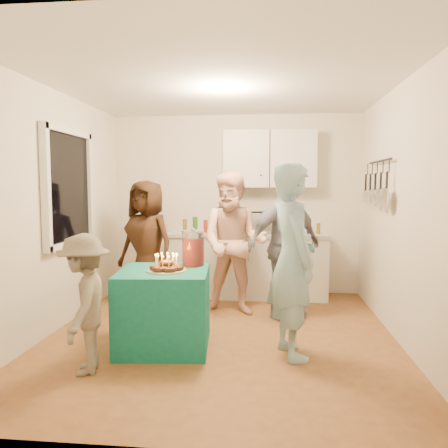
# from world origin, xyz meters

# --- Properties ---
(floor) EXTENTS (4.00, 4.00, 0.00)m
(floor) POSITION_xyz_m (0.00, 0.00, 0.00)
(floor) COLOR brown
(floor) RESTS_ON ground
(ceiling) EXTENTS (4.00, 4.00, 0.00)m
(ceiling) POSITION_xyz_m (0.00, 0.00, 2.60)
(ceiling) COLOR white
(ceiling) RESTS_ON floor
(back_wall) EXTENTS (3.60, 3.60, 0.00)m
(back_wall) POSITION_xyz_m (0.00, 2.00, 1.30)
(back_wall) COLOR silver
(back_wall) RESTS_ON floor
(left_wall) EXTENTS (4.00, 4.00, 0.00)m
(left_wall) POSITION_xyz_m (-1.80, 0.00, 1.30)
(left_wall) COLOR silver
(left_wall) RESTS_ON floor
(right_wall) EXTENTS (4.00, 4.00, 0.00)m
(right_wall) POSITION_xyz_m (1.80, 0.00, 1.30)
(right_wall) COLOR silver
(right_wall) RESTS_ON floor
(window_night) EXTENTS (0.04, 1.00, 1.20)m
(window_night) POSITION_xyz_m (-1.77, 0.30, 1.55)
(window_night) COLOR black
(window_night) RESTS_ON left_wall
(counter) EXTENTS (2.20, 0.58, 0.86)m
(counter) POSITION_xyz_m (0.20, 1.70, 0.43)
(counter) COLOR white
(counter) RESTS_ON floor
(countertop) EXTENTS (2.24, 0.62, 0.05)m
(countertop) POSITION_xyz_m (0.20, 1.70, 0.89)
(countertop) COLOR beige
(countertop) RESTS_ON counter
(upper_cabinet) EXTENTS (1.30, 0.30, 0.80)m
(upper_cabinet) POSITION_xyz_m (0.50, 1.85, 1.95)
(upper_cabinet) COLOR white
(upper_cabinet) RESTS_ON back_wall
(pot_rack) EXTENTS (0.12, 1.00, 0.60)m
(pot_rack) POSITION_xyz_m (1.72, 0.70, 1.60)
(pot_rack) COLOR black
(pot_rack) RESTS_ON right_wall
(microwave) EXTENTS (0.54, 0.38, 0.29)m
(microwave) POSITION_xyz_m (0.21, 1.70, 1.06)
(microwave) COLOR white
(microwave) RESTS_ON countertop
(party_table) EXTENTS (0.93, 0.93, 0.76)m
(party_table) POSITION_xyz_m (-0.51, -0.36, 0.38)
(party_table) COLOR #106B5B
(party_table) RESTS_ON floor
(donut_cake) EXTENTS (0.38, 0.38, 0.18)m
(donut_cake) POSITION_xyz_m (-0.47, -0.42, 0.85)
(donut_cake) COLOR #381C0C
(donut_cake) RESTS_ON party_table
(punch_jar) EXTENTS (0.22, 0.22, 0.34)m
(punch_jar) POSITION_xyz_m (-0.27, -0.09, 0.93)
(punch_jar) COLOR red
(punch_jar) RESTS_ON party_table
(man_birthday) EXTENTS (0.60, 0.75, 1.79)m
(man_birthday) POSITION_xyz_m (0.71, -0.45, 0.89)
(man_birthday) COLOR #91BFD2
(man_birthday) RESTS_ON floor
(woman_back_left) EXTENTS (0.95, 0.80, 1.64)m
(woman_back_left) POSITION_xyz_m (-1.08, 1.04, 0.82)
(woman_back_left) COLOR #4E2C16
(woman_back_left) RESTS_ON floor
(woman_back_center) EXTENTS (0.93, 0.76, 1.75)m
(woman_back_center) POSITION_xyz_m (0.07, 0.82, 0.87)
(woman_back_center) COLOR #F89F81
(woman_back_center) RESTS_ON floor
(woman_back_right) EXTENTS (1.08, 0.95, 1.75)m
(woman_back_right) POSITION_xyz_m (0.69, 0.74, 0.88)
(woman_back_right) COLOR #101736
(woman_back_right) RESTS_ON floor
(child_near_left) EXTENTS (0.57, 0.83, 1.18)m
(child_near_left) POSITION_xyz_m (-1.04, -1.00, 0.59)
(child_near_left) COLOR #635C4F
(child_near_left) RESTS_ON floor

